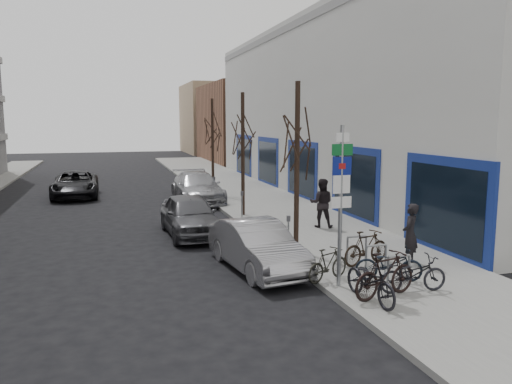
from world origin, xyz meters
TOP-DOWN VIEW (x-y plane):
  - ground at (0.00, 0.00)m, footprint 120.00×120.00m
  - sidewalk_east at (4.50, 10.00)m, footprint 5.00×70.00m
  - commercial_building at (17.00, 16.00)m, footprint 20.00×32.00m
  - brick_building_far at (13.00, 40.00)m, footprint 12.00×14.00m
  - tan_building_far at (13.50, 55.00)m, footprint 13.00×12.00m
  - highway_sign_pole at (2.40, -0.01)m, footprint 0.55×0.10m
  - bike_rack at (3.80, 0.60)m, footprint 0.66×2.26m
  - tree_near at (2.60, 3.50)m, footprint 1.80×1.80m
  - tree_mid at (2.60, 10.00)m, footprint 1.80×1.80m
  - tree_far at (2.60, 16.50)m, footprint 1.80×1.80m
  - meter_front at (2.15, 3.00)m, footprint 0.10×0.08m
  - meter_mid at (2.15, 8.50)m, footprint 0.10×0.08m
  - meter_back at (2.15, 14.00)m, footprint 0.10×0.08m
  - bike_near_left at (2.62, -1.21)m, footprint 0.74×1.93m
  - bike_near_right at (3.07, -1.08)m, footprint 1.97×1.02m
  - bike_mid_curb at (3.82, -0.01)m, footprint 1.80×1.14m
  - bike_mid_inner at (2.31, 0.45)m, footprint 1.54×1.00m
  - bike_far_curb at (3.92, -0.94)m, footprint 1.78×0.68m
  - bike_far_inner at (3.99, 1.48)m, footprint 1.79×0.97m
  - parked_car_front at (0.94, 2.33)m, footprint 2.07×4.50m
  - parked_car_mid at (-0.20, 7.33)m, footprint 1.98×4.58m
  - parked_car_back at (1.40, 14.82)m, footprint 2.32×5.49m
  - lane_car at (-4.89, 18.56)m, footprint 2.43×5.26m
  - pedestrian_near at (5.24, 1.19)m, footprint 0.76×0.76m
  - pedestrian_far at (4.85, 6.59)m, footprint 0.85×0.74m

SIDE VIEW (x-z plane):
  - ground at x=0.00m, z-range 0.00..0.00m
  - sidewalk_east at x=4.50m, z-range 0.00..0.15m
  - bike_mid_inner at x=2.31m, z-range 0.15..1.05m
  - bike_rack at x=3.80m, z-range 0.24..1.07m
  - bike_far_inner at x=3.99m, z-range 0.15..1.19m
  - bike_mid_curb at x=3.82m, z-range 0.15..1.21m
  - bike_far_curb at x=3.92m, z-range 0.15..1.21m
  - parked_car_front at x=0.94m, z-range 0.00..1.43m
  - bike_near_left at x=2.62m, z-range 0.15..1.30m
  - bike_near_right at x=3.07m, z-range 0.15..1.30m
  - lane_car at x=-4.89m, z-range 0.00..1.46m
  - parked_car_mid at x=-0.20m, z-range 0.00..1.54m
  - parked_car_back at x=1.40m, z-range 0.00..1.58m
  - meter_front at x=2.15m, z-range 0.28..1.55m
  - meter_mid at x=2.15m, z-range 0.28..1.55m
  - meter_back at x=2.15m, z-range 0.28..1.55m
  - pedestrian_near at x=5.24m, z-range 0.15..1.93m
  - pedestrian_far at x=4.85m, z-range 0.15..2.09m
  - highway_sign_pole at x=2.40m, z-range 0.36..4.56m
  - brick_building_far at x=13.00m, z-range 0.00..8.00m
  - tree_near at x=2.60m, z-range 1.35..6.85m
  - tree_mid at x=2.60m, z-range 1.35..6.85m
  - tree_far at x=2.60m, z-range 1.35..6.85m
  - tan_building_far at x=13.50m, z-range 0.00..9.00m
  - commercial_building at x=17.00m, z-range 0.00..10.00m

